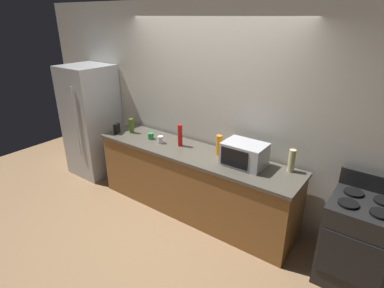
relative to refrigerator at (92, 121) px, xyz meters
The scene contains 13 objects.
ground_plane 2.27m from the refrigerator, 11.03° to the right, with size 8.00×8.00×0.00m, color #93704C.
back_wall 2.14m from the refrigerator, 11.32° to the left, with size 6.40×0.10×2.70m, color beige.
counter_run 2.10m from the refrigerator, ahead, with size 2.84×0.64×0.90m.
refrigerator is the anchor object (origin of this frame).
stove_range 4.07m from the refrigerator, ahead, with size 0.60×0.61×1.08m.
microwave 2.77m from the refrigerator, ahead, with size 0.48×0.35×0.27m.
cordless_phone 0.79m from the refrigerator, ahead, with size 0.05×0.11×0.15m, color black.
bottle_vinegar 3.27m from the refrigerator, ahead, with size 0.07×0.07×0.26m, color beige.
bottle_hot_sauce 1.82m from the refrigerator, ahead, with size 0.06×0.06×0.29m, color red.
bottle_dish_soap 2.38m from the refrigerator, ahead, with size 0.08×0.08×0.26m, color orange.
bottle_olive_oil 0.94m from the refrigerator, ahead, with size 0.07×0.07×0.21m, color #4C6B19.
mug_white 1.54m from the refrigerator, ahead, with size 0.08×0.08×0.10m, color white.
mug_green 1.33m from the refrigerator, ahead, with size 0.08×0.08×0.09m, color #2D8C47.
Camera 1 is at (2.13, -2.49, 2.51)m, focal length 28.76 mm.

